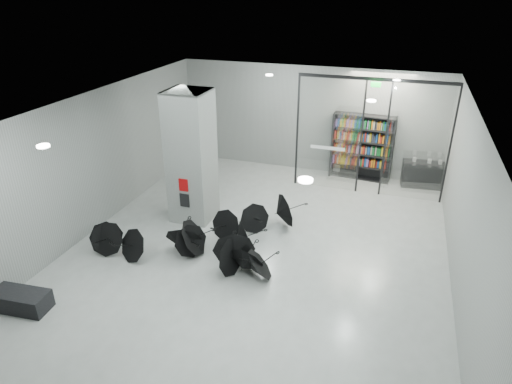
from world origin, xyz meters
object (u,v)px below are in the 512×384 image
(column, at_px, (191,157))
(umbrella_cluster, at_px, (209,245))
(shop_counter, at_px, (424,174))
(bookshelf, at_px, (362,147))
(bench, at_px, (19,300))

(column, bearing_deg, umbrella_cluster, -55.07)
(column, xyz_separation_m, shop_counter, (6.85, 4.69, -1.54))
(column, distance_m, shop_counter, 8.45)
(shop_counter, bearing_deg, column, -151.12)
(shop_counter, bearing_deg, bookshelf, 173.01)
(umbrella_cluster, bearing_deg, column, 124.93)
(bench, distance_m, shop_counter, 13.24)
(bench, xyz_separation_m, umbrella_cluster, (3.18, 3.39, 0.08))
(bench, distance_m, bookshelf, 11.95)
(bench, bearing_deg, umbrella_cluster, 41.78)
(column, relative_size, shop_counter, 2.62)
(column, bearing_deg, bench, -109.61)
(shop_counter, bearing_deg, umbrella_cluster, -135.73)
(column, bearing_deg, shop_counter, 34.40)
(bench, distance_m, umbrella_cluster, 4.65)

